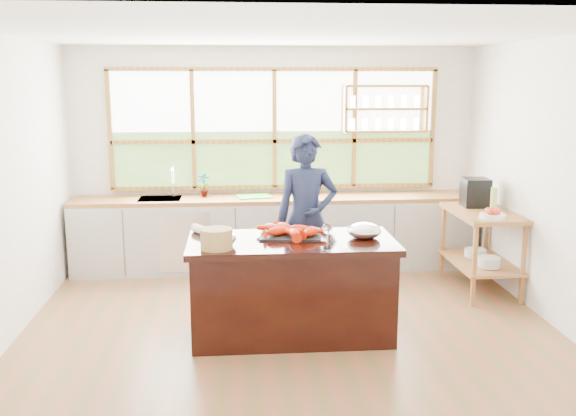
{
  "coord_description": "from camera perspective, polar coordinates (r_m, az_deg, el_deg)",
  "views": [
    {
      "loc": [
        -0.49,
        -5.73,
        2.31
      ],
      "look_at": [
        -0.0,
        0.15,
        1.12
      ],
      "focal_mm": 40.0,
      "sensor_mm": 36.0,
      "label": 1
    }
  ],
  "objects": [
    {
      "name": "potted_plant",
      "position": [
        7.84,
        -7.5,
        2.07
      ],
      "size": [
        0.19,
        0.16,
        0.3
      ],
      "primitive_type": "imported",
      "rotation": [
        0.0,
        0.0,
        -0.37
      ],
      "color": "slate",
      "rests_on": "back_counter"
    },
    {
      "name": "back_counter",
      "position": [
        7.9,
        -1.18,
        -2.17
      ],
      "size": [
        4.9,
        0.63,
        0.9
      ],
      "color": "beige",
      "rests_on": "ground_plane"
    },
    {
      "name": "wicker_basket",
      "position": [
        5.44,
        -6.37,
        -2.74
      ],
      "size": [
        0.27,
        0.27,
        0.17
      ],
      "primitive_type": "cylinder",
      "color": "#A38448",
      "rests_on": "island"
    },
    {
      "name": "right_shelf_unit",
      "position": [
        7.34,
        16.85,
        -2.52
      ],
      "size": [
        0.62,
        1.1,
        0.9
      ],
      "color": "#A75B2C",
      "rests_on": "ground_plane"
    },
    {
      "name": "slate_board",
      "position": [
        5.85,
        0.24,
        -2.45
      ],
      "size": [
        0.59,
        0.46,
        0.02
      ],
      "primitive_type": "cube",
      "rotation": [
        0.0,
        0.0,
        -0.11
      ],
      "color": "black",
      "rests_on": "island"
    },
    {
      "name": "cook",
      "position": [
        6.65,
        1.67,
        -0.99
      ],
      "size": [
        0.66,
        0.44,
        1.77
      ],
      "primitive_type": "imported",
      "rotation": [
        0.0,
        0.0,
        0.03
      ],
      "color": "#161D37",
      "rests_on": "ground_plane"
    },
    {
      "name": "wine_bottle",
      "position": [
        7.15,
        17.81,
        0.63
      ],
      "size": [
        0.09,
        0.09,
        0.28
      ],
      "primitive_type": "cylinder",
      "rotation": [
        0.0,
        0.0,
        -0.26
      ],
      "color": "#A4C757",
      "rests_on": "right_shelf_unit"
    },
    {
      "name": "wine_glass",
      "position": [
        5.42,
        3.52,
        -1.93
      ],
      "size": [
        0.08,
        0.08,
        0.22
      ],
      "color": "white",
      "rests_on": "island"
    },
    {
      "name": "mixing_bowl_right",
      "position": [
        5.83,
        6.79,
        -2.02
      ],
      "size": [
        0.3,
        0.3,
        0.15
      ],
      "primitive_type": "ellipsoid",
      "color": "silver",
      "rests_on": "island"
    },
    {
      "name": "espresso_machine",
      "position": [
        7.49,
        16.31,
        1.34
      ],
      "size": [
        0.3,
        0.32,
        0.32
      ],
      "primitive_type": "cube",
      "rotation": [
        0.0,
        0.0,
        -0.07
      ],
      "color": "black",
      "rests_on": "right_shelf_unit"
    },
    {
      "name": "mixing_bowl_left",
      "position": [
        5.55,
        -6.2,
        -2.69
      ],
      "size": [
        0.31,
        0.31,
        0.15
      ],
      "primitive_type": "ellipsoid",
      "color": "silver",
      "rests_on": "island"
    },
    {
      "name": "cutting_board",
      "position": [
        7.8,
        -3.03,
        1.04
      ],
      "size": [
        0.45,
        0.37,
        0.01
      ],
      "primitive_type": "cube",
      "rotation": [
        0.0,
        0.0,
        0.2
      ],
      "color": "green",
      "rests_on": "back_counter"
    },
    {
      "name": "lobster_pile",
      "position": [
        5.83,
        0.17,
        -2.01
      ],
      "size": [
        0.55,
        0.48,
        0.08
      ],
      "color": "#EC3004",
      "rests_on": "slate_board"
    },
    {
      "name": "parchment_roll",
      "position": [
        5.96,
        -7.61,
        -1.98
      ],
      "size": [
        0.23,
        0.3,
        0.08
      ],
      "primitive_type": "cylinder",
      "rotation": [
        1.57,
        0.0,
        0.57
      ],
      "color": "white",
      "rests_on": "island"
    },
    {
      "name": "fruit_bowl",
      "position": [
        6.92,
        17.72,
        -0.55
      ],
      "size": [
        0.26,
        0.26,
        0.11
      ],
      "color": "silver",
      "rests_on": "right_shelf_unit"
    },
    {
      "name": "island",
      "position": [
        5.85,
        0.32,
        -7.08
      ],
      "size": [
        1.85,
        0.9,
        0.9
      ],
      "color": "black",
      "rests_on": "ground_plane"
    },
    {
      "name": "ground_plane",
      "position": [
        6.2,
        0.15,
        -10.48
      ],
      "size": [
        5.0,
        5.0,
        0.0
      ],
      "primitive_type": "plane",
      "color": "#975739"
    },
    {
      "name": "room_shell",
      "position": [
        6.29,
        -0.02,
        6.32
      ],
      "size": [
        5.02,
        4.52,
        2.71
      ],
      "color": "white",
      "rests_on": "ground_plane"
    }
  ]
}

